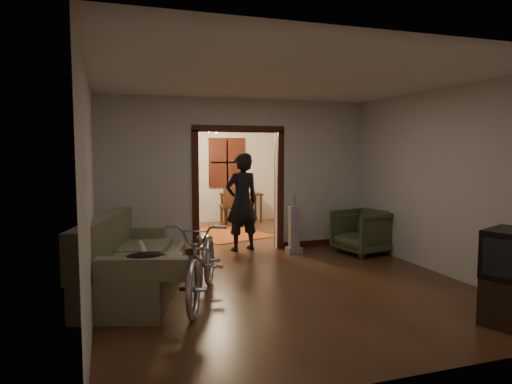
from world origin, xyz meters
name	(u,v)px	position (x,y,z in m)	size (l,w,h in m)	color
floor	(250,260)	(0.00, 0.00, 0.00)	(5.00, 8.50, 0.01)	#371F11
ceiling	(250,94)	(0.00, 0.00, 2.80)	(5.00, 8.50, 0.01)	white
wall_back	(200,168)	(0.00, 4.25, 1.40)	(5.00, 0.02, 2.80)	beige
wall_left	(93,182)	(-2.50, 0.00, 1.40)	(0.02, 8.50, 2.80)	beige
wall_right	(378,176)	(2.50, 0.00, 1.40)	(0.02, 8.50, 2.80)	beige
partition_wall	(238,176)	(0.00, 0.75, 1.40)	(5.00, 0.14, 2.80)	beige
door_casing	(238,192)	(0.00, 0.75, 1.10)	(1.74, 0.20, 2.32)	#37140C
far_window	(227,162)	(0.70, 4.21, 1.55)	(0.98, 0.06, 1.28)	black
chandelier	(216,128)	(0.00, 2.50, 2.35)	(0.24, 0.24, 0.24)	#FFE0A5
light_switch	(292,183)	(1.05, 0.68, 1.25)	(0.08, 0.01, 0.12)	silver
sofa	(136,255)	(-1.97, -1.27, 0.51)	(1.01, 2.24, 1.03)	brown
rolled_paper	(142,249)	(-1.87, -0.97, 0.53)	(0.10, 0.10, 0.78)	beige
jacket	(146,258)	(-1.92, -2.18, 0.68)	(0.50, 0.37, 0.14)	black
bicycle	(203,259)	(-1.19, -1.78, 0.53)	(0.70, 2.00, 1.05)	silver
armchair	(362,232)	(2.08, -0.16, 0.40)	(0.85, 0.87, 0.79)	#404727
vacuum	(294,229)	(0.92, 0.27, 0.44)	(0.27, 0.21, 0.87)	gray
person	(242,202)	(0.08, 0.77, 0.91)	(0.67, 0.44, 1.83)	black
oriental_rug	(224,233)	(0.17, 2.52, 0.01)	(1.50, 1.97, 0.02)	maroon
locker	(155,192)	(-1.19, 3.94, 0.86)	(0.86, 0.48, 1.73)	black
globe	(154,147)	(-1.19, 3.94, 1.94)	(0.30, 0.30, 0.30)	#1E5972
desk	(241,208)	(0.98, 3.85, 0.38)	(1.01, 0.57, 0.75)	black
desk_chair	(230,207)	(0.55, 3.37, 0.50)	(0.44, 0.44, 0.99)	black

